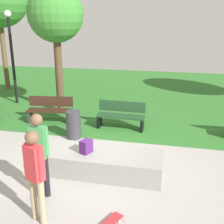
{
  "coord_description": "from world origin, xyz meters",
  "views": [
    {
      "loc": [
        1.89,
        -6.31,
        3.51
      ],
      "look_at": [
        0.35,
        0.62,
        1.18
      ],
      "focal_mm": 45.19,
      "sensor_mm": 36.0,
      "label": 1
    }
  ],
  "objects_px": {
    "park_bench_near_lamppost": "(121,115)",
    "trash_bin": "(73,125)",
    "concrete_ledge": "(102,162)",
    "tree_slender_maple": "(56,16)",
    "backpack_on_ledge": "(86,146)",
    "skater_watching": "(35,170)",
    "park_bench_far_left": "(50,109)",
    "lamp_post": "(11,48)",
    "skater_performing_trick": "(39,149)"
  },
  "relations": [
    {
      "from": "skater_watching",
      "to": "park_bench_near_lamppost",
      "type": "bearing_deg",
      "value": 83.18
    },
    {
      "from": "skater_performing_trick",
      "to": "park_bench_far_left",
      "type": "height_order",
      "value": "skater_performing_trick"
    },
    {
      "from": "park_bench_near_lamppost",
      "to": "lamp_post",
      "type": "xyz_separation_m",
      "value": [
        -5.09,
        2.03,
        1.91
      ]
    },
    {
      "from": "concrete_ledge",
      "to": "tree_slender_maple",
      "type": "xyz_separation_m",
      "value": [
        -2.81,
        4.27,
        3.39
      ]
    },
    {
      "from": "tree_slender_maple",
      "to": "trash_bin",
      "type": "xyz_separation_m",
      "value": [
        1.43,
        -2.44,
        -3.22
      ]
    },
    {
      "from": "skater_performing_trick",
      "to": "skater_watching",
      "type": "xyz_separation_m",
      "value": [
        0.29,
        -0.75,
        -0.02
      ]
    },
    {
      "from": "concrete_ledge",
      "to": "trash_bin",
      "type": "relative_size",
      "value": 3.29
    },
    {
      "from": "tree_slender_maple",
      "to": "lamp_post",
      "type": "relative_size",
      "value": 1.22
    },
    {
      "from": "lamp_post",
      "to": "trash_bin",
      "type": "bearing_deg",
      "value": -39.78
    },
    {
      "from": "backpack_on_ledge",
      "to": "tree_slender_maple",
      "type": "height_order",
      "value": "tree_slender_maple"
    },
    {
      "from": "concrete_ledge",
      "to": "trash_bin",
      "type": "height_order",
      "value": "trash_bin"
    },
    {
      "from": "tree_slender_maple",
      "to": "backpack_on_ledge",
      "type": "bearing_deg",
      "value": -60.62
    },
    {
      "from": "concrete_ledge",
      "to": "backpack_on_ledge",
      "type": "xyz_separation_m",
      "value": [
        -0.36,
        -0.07,
        0.42
      ]
    },
    {
      "from": "skater_performing_trick",
      "to": "park_bench_far_left",
      "type": "distance_m",
      "value": 4.6
    },
    {
      "from": "trash_bin",
      "to": "skater_performing_trick",
      "type": "bearing_deg",
      "value": -82.55
    },
    {
      "from": "concrete_ledge",
      "to": "skater_performing_trick",
      "type": "bearing_deg",
      "value": -129.76
    },
    {
      "from": "park_bench_near_lamppost",
      "to": "trash_bin",
      "type": "bearing_deg",
      "value": -137.97
    },
    {
      "from": "tree_slender_maple",
      "to": "skater_watching",
      "type": "bearing_deg",
      "value": -71.17
    },
    {
      "from": "concrete_ledge",
      "to": "backpack_on_ledge",
      "type": "height_order",
      "value": "backpack_on_ledge"
    },
    {
      "from": "park_bench_near_lamppost",
      "to": "skater_watching",
      "type": "bearing_deg",
      "value": -96.82
    },
    {
      "from": "skater_performing_trick",
      "to": "skater_watching",
      "type": "relative_size",
      "value": 1.02
    },
    {
      "from": "skater_watching",
      "to": "tree_slender_maple",
      "type": "bearing_deg",
      "value": 108.83
    },
    {
      "from": "park_bench_far_left",
      "to": "skater_watching",
      "type": "bearing_deg",
      "value": -68.1
    },
    {
      "from": "park_bench_near_lamppost",
      "to": "lamp_post",
      "type": "relative_size",
      "value": 0.41
    },
    {
      "from": "skater_watching",
      "to": "concrete_ledge",
      "type": "bearing_deg",
      "value": 70.23
    },
    {
      "from": "park_bench_far_left",
      "to": "tree_slender_maple",
      "type": "xyz_separation_m",
      "value": [
        -0.12,
        1.23,
        3.17
      ]
    },
    {
      "from": "park_bench_near_lamppost",
      "to": "trash_bin",
      "type": "height_order",
      "value": "park_bench_near_lamppost"
    },
    {
      "from": "skater_watching",
      "to": "park_bench_far_left",
      "type": "bearing_deg",
      "value": 111.9
    },
    {
      "from": "skater_watching",
      "to": "trash_bin",
      "type": "distance_m",
      "value": 3.87
    },
    {
      "from": "park_bench_far_left",
      "to": "lamp_post",
      "type": "distance_m",
      "value": 3.71
    },
    {
      "from": "backpack_on_ledge",
      "to": "park_bench_near_lamppost",
      "type": "xyz_separation_m",
      "value": [
        0.26,
        3.05,
        -0.2
      ]
    },
    {
      "from": "backpack_on_ledge",
      "to": "park_bench_near_lamppost",
      "type": "distance_m",
      "value": 3.07
    },
    {
      "from": "backpack_on_ledge",
      "to": "tree_slender_maple",
      "type": "distance_m",
      "value": 5.8
    },
    {
      "from": "concrete_ledge",
      "to": "skater_watching",
      "type": "height_order",
      "value": "skater_watching"
    },
    {
      "from": "trash_bin",
      "to": "tree_slender_maple",
      "type": "bearing_deg",
      "value": 120.32
    },
    {
      "from": "backpack_on_ledge",
      "to": "park_bench_near_lamppost",
      "type": "relative_size",
      "value": 0.2
    },
    {
      "from": "park_bench_near_lamppost",
      "to": "lamp_post",
      "type": "height_order",
      "value": "lamp_post"
    },
    {
      "from": "skater_performing_trick",
      "to": "backpack_on_ledge",
      "type": "bearing_deg",
      "value": 60.73
    },
    {
      "from": "backpack_on_ledge",
      "to": "lamp_post",
      "type": "bearing_deg",
      "value": 66.16
    },
    {
      "from": "park_bench_near_lamppost",
      "to": "tree_slender_maple",
      "type": "relative_size",
      "value": 0.34
    },
    {
      "from": "skater_performing_trick",
      "to": "trash_bin",
      "type": "height_order",
      "value": "skater_performing_trick"
    },
    {
      "from": "park_bench_far_left",
      "to": "concrete_ledge",
      "type": "bearing_deg",
      "value": -48.47
    },
    {
      "from": "skater_performing_trick",
      "to": "lamp_post",
      "type": "height_order",
      "value": "lamp_post"
    },
    {
      "from": "lamp_post",
      "to": "trash_bin",
      "type": "distance_m",
      "value": 5.34
    },
    {
      "from": "backpack_on_ledge",
      "to": "park_bench_near_lamppost",
      "type": "bearing_deg",
      "value": 17.77
    },
    {
      "from": "skater_watching",
      "to": "lamp_post",
      "type": "relative_size",
      "value": 0.45
    },
    {
      "from": "lamp_post",
      "to": "tree_slender_maple",
      "type": "bearing_deg",
      "value": -17.14
    },
    {
      "from": "backpack_on_ledge",
      "to": "trash_bin",
      "type": "distance_m",
      "value": 2.17
    },
    {
      "from": "skater_watching",
      "to": "park_bench_near_lamppost",
      "type": "xyz_separation_m",
      "value": [
        0.59,
        4.91,
        -0.56
      ]
    },
    {
      "from": "concrete_ledge",
      "to": "park_bench_near_lamppost",
      "type": "bearing_deg",
      "value": 92.08
    }
  ]
}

